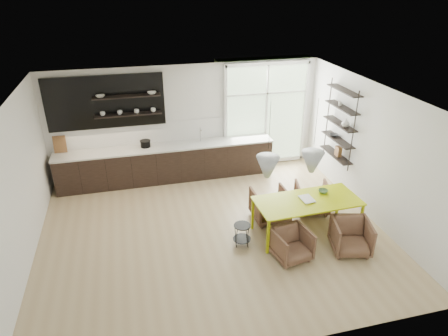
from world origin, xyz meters
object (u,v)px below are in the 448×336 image
armchair_back_left (270,205)px  armchair_front_left (292,244)px  armchair_front_right (351,237)px  dining_table (307,203)px  armchair_back_right (312,197)px  wire_stool (242,232)px

armchair_back_left → armchair_front_left: armchair_back_left is taller
armchair_front_right → dining_table: bearing=141.1°
armchair_back_right → armchair_front_left: armchair_back_right is taller
armchair_front_left → armchair_back_right: bearing=43.0°
armchair_front_right → wire_stool: bearing=174.3°
armchair_front_left → wire_stool: armchair_front_left is taller
armchair_front_left → wire_stool: size_ratio=1.47×
dining_table → wire_stool: (-1.39, -0.07, -0.43)m
armchair_back_left → armchair_front_right: bearing=127.2°
wire_stool → armchair_back_right: bearing=24.0°
dining_table → wire_stool: size_ratio=4.75×
dining_table → armchair_back_right: size_ratio=2.94×
armchair_back_left → wire_stool: (-0.85, -0.74, -0.06)m
armchair_back_right → wire_stool: 2.07m
dining_table → wire_stool: 1.46m
dining_table → armchair_front_right: bearing=-55.1°
armchair_back_left → armchair_back_right: (1.04, 0.10, -0.02)m
dining_table → armchair_back_left: (-0.54, 0.67, -0.37)m
armchair_back_right → wire_stool: bearing=37.5°
armchair_back_right → armchair_back_left: bearing=18.9°
wire_stool → armchair_front_left: bearing=-39.0°
armchair_front_right → wire_stool: size_ratio=1.59×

